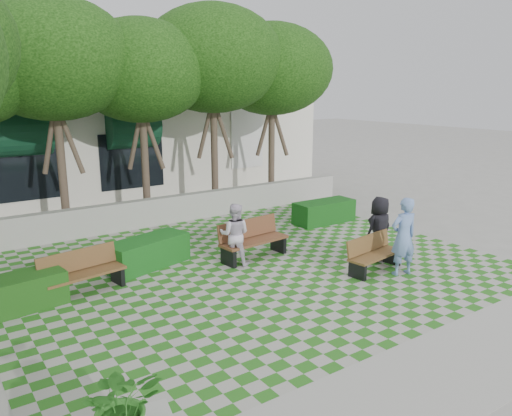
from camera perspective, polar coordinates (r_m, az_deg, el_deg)
ground at (r=11.94m, az=2.15°, el=-8.27°), size 90.00×90.00×0.00m
lawn at (r=12.70m, az=-0.57°, el=-6.87°), size 12.00×12.00×0.00m
sidewalk_south at (r=9.03m, az=21.17°, el=-16.91°), size 16.00×2.00×0.01m
retaining_wall at (r=16.94m, az=-10.50°, el=-0.27°), size 15.00×0.36×0.90m
bench_east at (r=12.75m, az=13.29°, el=-5.16°), size 1.74×0.79×0.88m
bench_mid at (r=13.30m, az=-0.41°, el=-3.68°), size 2.01×0.84×1.03m
bench_west at (r=11.75m, az=-19.24°, el=-7.04°), size 1.89×0.89×0.95m
hedge_east at (r=16.94m, az=7.79°, el=-0.44°), size 2.14×0.89×0.74m
hedge_midleft at (r=12.99m, az=-12.27°, el=-5.00°), size 2.28×1.40×0.75m
hedge_west at (r=11.40m, az=-26.13°, el=-8.90°), size 2.14×1.09×0.72m
person_blue at (r=12.51m, az=16.50°, el=-3.15°), size 0.78×0.60×1.93m
person_dark at (r=13.46m, az=13.90°, el=-2.30°), size 0.84×0.55×1.70m
person_white at (r=12.72m, az=-2.46°, el=-3.03°), size 0.99×0.98×1.62m
tree_row at (r=15.58m, az=-17.37°, el=15.71°), size 17.70×13.40×7.41m
building at (r=24.23m, az=-16.50°, el=8.51°), size 18.00×8.92×5.15m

